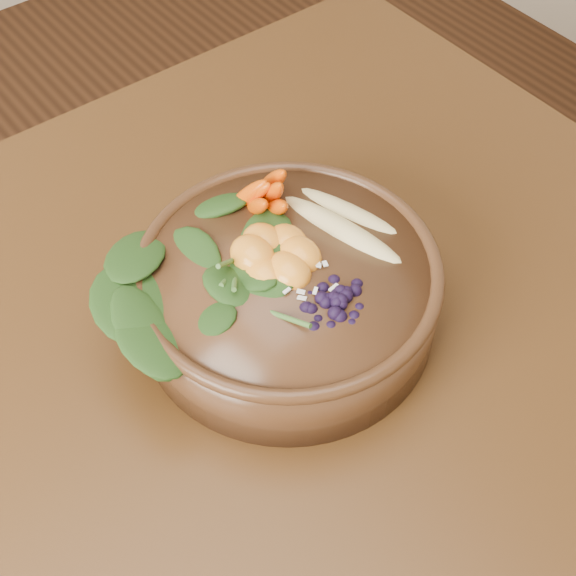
# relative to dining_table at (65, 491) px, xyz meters

# --- Properties ---
(dining_table) EXTENTS (1.60, 0.90, 0.75)m
(dining_table) POSITION_rel_dining_table_xyz_m (0.00, 0.00, 0.00)
(dining_table) COLOR #331C0C
(dining_table) RESTS_ON ground
(stoneware_bowl) EXTENTS (0.36, 0.36, 0.09)m
(stoneware_bowl) POSITION_rel_dining_table_xyz_m (0.29, -0.02, 0.14)
(stoneware_bowl) COLOR #50301A
(stoneware_bowl) RESTS_ON dining_table
(kale_heap) EXTENTS (0.23, 0.21, 0.05)m
(kale_heap) POSITION_rel_dining_table_xyz_m (0.23, 0.04, 0.20)
(kale_heap) COLOR #254517
(kale_heap) RESTS_ON stoneware_bowl
(carrot_cluster) EXTENTS (0.07, 0.07, 0.09)m
(carrot_cluster) POSITION_rel_dining_table_xyz_m (0.33, 0.07, 0.22)
(carrot_cluster) COLOR #E84B00
(carrot_cluster) RESTS_ON stoneware_bowl
(banana_halves) EXTENTS (0.10, 0.18, 0.03)m
(banana_halves) POSITION_rel_dining_table_xyz_m (0.38, -0.00, 0.19)
(banana_halves) COLOR #E0CC84
(banana_halves) RESTS_ON stoneware_bowl
(mandarin_cluster) EXTENTS (0.10, 0.11, 0.03)m
(mandarin_cluster) POSITION_rel_dining_table_xyz_m (0.29, 0.00, 0.20)
(mandarin_cluster) COLOR orange
(mandarin_cluster) RESTS_ON stoneware_bowl
(blueberry_pile) EXTENTS (0.16, 0.13, 0.04)m
(blueberry_pile) POSITION_rel_dining_table_xyz_m (0.30, -0.08, 0.20)
(blueberry_pile) COLOR black
(blueberry_pile) RESTS_ON stoneware_bowl
(coconut_flakes) EXTENTS (0.11, 0.09, 0.01)m
(coconut_flakes) POSITION_rel_dining_table_xyz_m (0.29, -0.04, 0.18)
(coconut_flakes) COLOR white
(coconut_flakes) RESTS_ON stoneware_bowl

